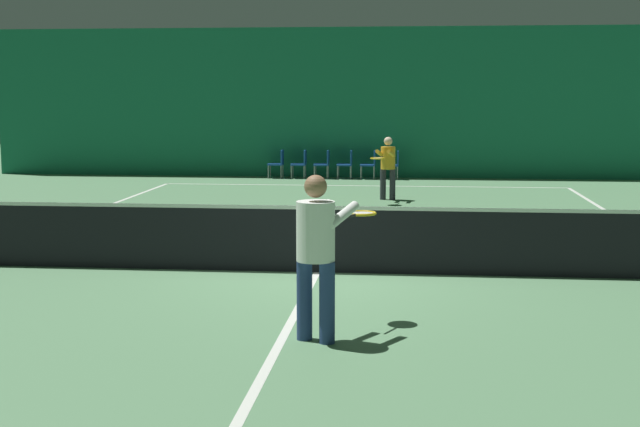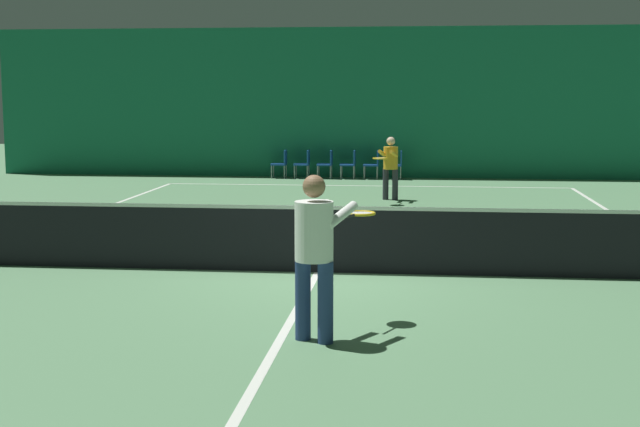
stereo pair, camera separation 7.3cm
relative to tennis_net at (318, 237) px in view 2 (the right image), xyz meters
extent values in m
plane|color=#56845B|center=(0.00, 0.00, -0.51)|extent=(60.00, 60.00, 0.00)
cube|color=#196B4C|center=(0.00, 14.41, 1.72)|extent=(23.00, 0.12, 4.46)
cube|color=silver|center=(0.00, 11.90, -0.51)|extent=(11.00, 0.10, 0.00)
cube|color=silver|center=(0.00, 6.40, -0.51)|extent=(8.25, 0.10, 0.00)
cube|color=silver|center=(0.00, 0.00, -0.51)|extent=(0.10, 12.80, 0.00)
cube|color=black|center=(0.00, 0.00, -0.04)|extent=(11.90, 0.02, 0.95)
cube|color=white|center=(0.00, 0.00, 0.41)|extent=(11.90, 0.02, 0.05)
cylinder|color=navy|center=(0.23, -3.46, -0.09)|extent=(0.21, 0.21, 0.84)
cylinder|color=navy|center=(0.48, -3.57, -0.09)|extent=(0.21, 0.21, 0.84)
cylinder|color=white|center=(0.36, -3.51, 0.63)|extent=(0.52, 0.52, 0.61)
sphere|color=#936B4C|center=(0.36, -3.51, 1.09)|extent=(0.23, 0.23, 0.23)
cylinder|color=white|center=(0.33, -3.20, 0.77)|extent=(0.33, 0.57, 0.24)
cylinder|color=white|center=(0.61, -3.33, 0.77)|extent=(0.33, 0.57, 0.24)
cylinder|color=black|center=(0.65, -2.87, 0.70)|extent=(0.15, 0.29, 0.03)
torus|color=gold|center=(0.77, -2.59, 0.70)|extent=(0.44, 0.44, 0.03)
cylinder|color=silver|center=(0.77, -2.59, 0.70)|extent=(0.36, 0.36, 0.00)
cylinder|color=#2D2D38|center=(0.87, 8.74, -0.14)|extent=(0.17, 0.17, 0.73)
cylinder|color=#2D2D38|center=(0.64, 8.79, -0.14)|extent=(0.17, 0.17, 0.73)
cylinder|color=gold|center=(0.75, 8.77, 0.49)|extent=(0.41, 0.41, 0.53)
sphere|color=beige|center=(0.75, 8.77, 0.88)|extent=(0.20, 0.20, 0.20)
cylinder|color=gold|center=(0.83, 8.50, 0.61)|extent=(0.20, 0.51, 0.21)
cylinder|color=gold|center=(0.56, 8.57, 0.61)|extent=(0.20, 0.51, 0.21)
cylinder|color=black|center=(0.61, 8.15, 0.54)|extent=(0.10, 0.30, 0.03)
torus|color=gold|center=(0.54, 7.86, 0.54)|extent=(0.40, 0.40, 0.03)
cylinder|color=silver|center=(0.54, 7.86, 0.54)|extent=(0.33, 0.33, 0.00)
cylinder|color=#99999E|center=(-2.91, 14.05, -0.32)|extent=(0.03, 0.03, 0.39)
cylinder|color=#99999E|center=(-2.91, 13.67, -0.32)|extent=(0.03, 0.03, 0.39)
cylinder|color=#99999E|center=(-2.53, 14.05, -0.32)|extent=(0.03, 0.03, 0.39)
cylinder|color=#99999E|center=(-2.53, 13.67, -0.32)|extent=(0.03, 0.03, 0.39)
cube|color=#19479E|center=(-2.72, 13.86, -0.10)|extent=(0.44, 0.44, 0.05)
cube|color=#19479E|center=(-2.52, 13.86, 0.13)|extent=(0.04, 0.44, 0.40)
cylinder|color=#99999E|center=(-2.23, 14.05, -0.32)|extent=(0.03, 0.03, 0.39)
cylinder|color=#99999E|center=(-2.23, 13.67, -0.32)|extent=(0.03, 0.03, 0.39)
cylinder|color=#99999E|center=(-1.85, 14.05, -0.32)|extent=(0.03, 0.03, 0.39)
cylinder|color=#99999E|center=(-1.85, 13.67, -0.32)|extent=(0.03, 0.03, 0.39)
cube|color=#19479E|center=(-2.04, 13.86, -0.10)|extent=(0.44, 0.44, 0.05)
cube|color=#19479E|center=(-1.84, 13.86, 0.13)|extent=(0.04, 0.44, 0.40)
cylinder|color=#99999E|center=(-1.54, 14.05, -0.32)|extent=(0.03, 0.03, 0.39)
cylinder|color=#99999E|center=(-1.54, 13.67, -0.32)|extent=(0.03, 0.03, 0.39)
cylinder|color=#99999E|center=(-1.16, 14.05, -0.32)|extent=(0.03, 0.03, 0.39)
cylinder|color=#99999E|center=(-1.16, 13.67, -0.32)|extent=(0.03, 0.03, 0.39)
cube|color=#19479E|center=(-1.35, 13.86, -0.10)|extent=(0.44, 0.44, 0.05)
cube|color=#19479E|center=(-1.15, 13.86, 0.13)|extent=(0.04, 0.44, 0.40)
cylinder|color=#99999E|center=(-0.85, 14.05, -0.32)|extent=(0.03, 0.03, 0.39)
cylinder|color=#99999E|center=(-0.85, 13.67, -0.32)|extent=(0.03, 0.03, 0.39)
cylinder|color=#99999E|center=(-0.47, 14.05, -0.32)|extent=(0.03, 0.03, 0.39)
cylinder|color=#99999E|center=(-0.47, 13.67, -0.32)|extent=(0.03, 0.03, 0.39)
cube|color=#19479E|center=(-0.66, 13.86, -0.10)|extent=(0.44, 0.44, 0.05)
cube|color=#19479E|center=(-0.46, 13.86, 0.13)|extent=(0.04, 0.44, 0.40)
cylinder|color=#99999E|center=(-0.17, 14.05, -0.32)|extent=(0.03, 0.03, 0.39)
cylinder|color=#99999E|center=(-0.17, 13.67, -0.32)|extent=(0.03, 0.03, 0.39)
cylinder|color=#99999E|center=(0.21, 14.05, -0.32)|extent=(0.03, 0.03, 0.39)
cylinder|color=#99999E|center=(0.21, 13.67, -0.32)|extent=(0.03, 0.03, 0.39)
cube|color=#19479E|center=(0.02, 13.86, -0.10)|extent=(0.44, 0.44, 0.05)
cube|color=#19479E|center=(0.22, 13.86, 0.13)|extent=(0.04, 0.44, 0.40)
cylinder|color=#99999E|center=(0.52, 14.05, -0.32)|extent=(0.03, 0.03, 0.39)
cylinder|color=#99999E|center=(0.52, 13.67, -0.32)|extent=(0.03, 0.03, 0.39)
cylinder|color=#99999E|center=(0.90, 14.05, -0.32)|extent=(0.03, 0.03, 0.39)
cylinder|color=#99999E|center=(0.90, 13.67, -0.32)|extent=(0.03, 0.03, 0.39)
cube|color=#19479E|center=(0.71, 13.86, -0.10)|extent=(0.44, 0.44, 0.05)
cube|color=#19479E|center=(0.91, 13.86, 0.13)|extent=(0.04, 0.44, 0.40)
camera|label=1|loc=(1.31, -12.33, 2.02)|focal=50.00mm
camera|label=2|loc=(1.38, -12.33, 2.02)|focal=50.00mm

